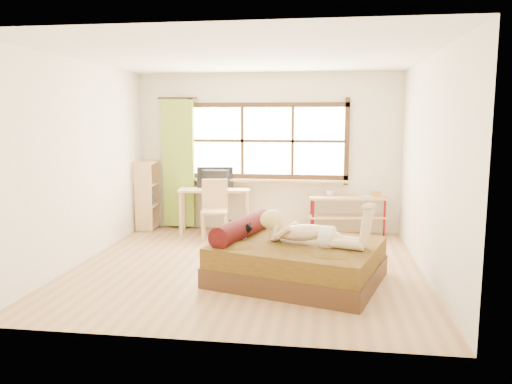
# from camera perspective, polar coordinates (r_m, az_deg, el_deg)

# --- Properties ---
(floor) EXTENTS (4.50, 4.50, 0.00)m
(floor) POSITION_cam_1_polar(r_m,az_deg,el_deg) (6.65, -1.02, -8.49)
(floor) COLOR #9E754C
(floor) RESTS_ON ground
(ceiling) EXTENTS (4.50, 4.50, 0.00)m
(ceiling) POSITION_cam_1_polar(r_m,az_deg,el_deg) (6.41, -1.09, 15.29)
(ceiling) COLOR white
(ceiling) RESTS_ON wall_back
(wall_back) EXTENTS (4.50, 0.00, 4.50)m
(wall_back) POSITION_cam_1_polar(r_m,az_deg,el_deg) (8.61, 1.32, 4.53)
(wall_back) COLOR silver
(wall_back) RESTS_ON floor
(wall_front) EXTENTS (4.50, 0.00, 4.50)m
(wall_front) POSITION_cam_1_polar(r_m,az_deg,el_deg) (4.19, -5.91, 0.38)
(wall_front) COLOR silver
(wall_front) RESTS_ON floor
(wall_left) EXTENTS (0.00, 4.50, 4.50)m
(wall_left) POSITION_cam_1_polar(r_m,az_deg,el_deg) (7.10, -19.33, 3.23)
(wall_left) COLOR silver
(wall_left) RESTS_ON floor
(wall_right) EXTENTS (0.00, 4.50, 4.50)m
(wall_right) POSITION_cam_1_polar(r_m,az_deg,el_deg) (6.43, 19.19, 2.74)
(wall_right) COLOR silver
(wall_right) RESTS_ON floor
(window) EXTENTS (2.80, 0.16, 1.46)m
(window) POSITION_cam_1_polar(r_m,az_deg,el_deg) (8.57, 1.30, 5.57)
(window) COLOR #FFEDBF
(window) RESTS_ON wall_back
(curtain) EXTENTS (0.55, 0.10, 2.20)m
(curtain) POSITION_cam_1_polar(r_m,az_deg,el_deg) (8.82, -8.84, 3.22)
(curtain) COLOR olive
(curtain) RESTS_ON wall_back
(bed) EXTENTS (2.22, 1.96, 0.71)m
(bed) POSITION_cam_1_polar(r_m,az_deg,el_deg) (6.05, 4.33, -7.72)
(bed) COLOR #361E10
(bed) RESTS_ON floor
(woman) EXTENTS (1.36, 0.73, 0.56)m
(woman) POSITION_cam_1_polar(r_m,az_deg,el_deg) (5.87, 6.24, -3.30)
(woman) COLOR #D3B188
(woman) RESTS_ON bed
(kitten) EXTENTS (0.30, 0.19, 0.22)m
(kitten) POSITION_cam_1_polar(r_m,az_deg,el_deg) (6.13, -1.91, -4.34)
(kitten) COLOR black
(kitten) RESTS_ON bed
(desk) EXTENTS (1.28, 0.75, 0.75)m
(desk) POSITION_cam_1_polar(r_m,az_deg,el_deg) (8.54, -4.78, -0.24)
(desk) COLOR tan
(desk) RESTS_ON floor
(monitor) EXTENTS (0.62, 0.18, 0.36)m
(monitor) POSITION_cam_1_polar(r_m,az_deg,el_deg) (8.55, -4.72, 1.65)
(monitor) COLOR black
(monitor) RESTS_ON desk
(chair) EXTENTS (0.49, 0.49, 0.94)m
(chair) POSITION_cam_1_polar(r_m,az_deg,el_deg) (8.19, -4.75, -1.52)
(chair) COLOR tan
(chair) RESTS_ON floor
(pipe_shelf) EXTENTS (1.32, 0.50, 0.73)m
(pipe_shelf) POSITION_cam_1_polar(r_m,az_deg,el_deg) (8.49, 10.52, -1.64)
(pipe_shelf) COLOR tan
(pipe_shelf) RESTS_ON floor
(cup) EXTENTS (0.13, 0.13, 0.09)m
(cup) POSITION_cam_1_polar(r_m,az_deg,el_deg) (8.44, 8.44, -0.14)
(cup) COLOR gray
(cup) RESTS_ON pipe_shelf
(book) EXTENTS (0.19, 0.25, 0.02)m
(book) POSITION_cam_1_polar(r_m,az_deg,el_deg) (8.47, 11.82, -0.47)
(book) COLOR gray
(book) RESTS_ON pipe_shelf
(bookshelf) EXTENTS (0.32, 0.54, 1.20)m
(bookshelf) POSITION_cam_1_polar(r_m,az_deg,el_deg) (8.92, -12.29, -0.31)
(bookshelf) COLOR tan
(bookshelf) RESTS_ON floor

